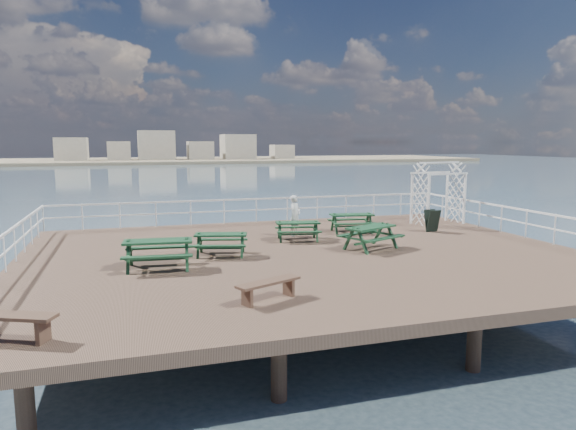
% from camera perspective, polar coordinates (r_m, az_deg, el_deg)
% --- Properties ---
extents(ground, '(18.00, 14.00, 0.30)m').
position_cam_1_polar(ground, '(16.98, 1.94, -4.68)').
color(ground, brown).
rests_on(ground, ground).
extents(sea_backdrop, '(300.00, 300.00, 9.20)m').
position_cam_1_polar(sea_backdrop, '(150.84, -10.35, 6.41)').
color(sea_backdrop, '#3C5565').
rests_on(sea_backdrop, ground).
extents(railing, '(17.77, 13.76, 1.10)m').
position_cam_1_polar(railing, '(19.18, -0.75, -0.09)').
color(railing, white).
rests_on(railing, ground).
extents(picnic_table_a, '(1.94, 1.72, 0.80)m').
position_cam_1_polar(picnic_table_a, '(16.57, -7.47, -2.72)').
color(picnic_table_a, '#163D25').
rests_on(picnic_table_a, ground).
extents(picnic_table_b, '(1.83, 1.59, 0.78)m').
position_cam_1_polar(picnic_table_b, '(18.93, 1.09, -1.34)').
color(picnic_table_b, '#163D25').
rests_on(picnic_table_b, ground).
extents(picnic_table_c, '(1.92, 1.64, 0.84)m').
position_cam_1_polar(picnic_table_c, '(20.81, 7.09, -0.44)').
color(picnic_table_c, '#163D25').
rests_on(picnic_table_c, ground).
extents(picnic_table_d, '(2.07, 1.74, 0.94)m').
position_cam_1_polar(picnic_table_d, '(15.19, -14.24, -3.56)').
color(picnic_table_d, '#163D25').
rests_on(picnic_table_d, ground).
extents(picnic_table_e, '(2.27, 2.08, 0.89)m').
position_cam_1_polar(picnic_table_e, '(17.62, 9.20, -1.92)').
color(picnic_table_e, '#163D25').
rests_on(picnic_table_e, ground).
extents(flat_bench_near, '(1.77, 1.11, 0.51)m').
position_cam_1_polar(flat_bench_near, '(10.81, -28.61, -10.28)').
color(flat_bench_near, brown).
rests_on(flat_bench_near, ground).
extents(flat_bench_far, '(1.65, 1.02, 0.47)m').
position_cam_1_polar(flat_bench_far, '(11.83, -2.17, -7.88)').
color(flat_bench_far, brown).
rests_on(flat_bench_far, ground).
extents(trellis_arbor, '(2.36, 1.49, 2.75)m').
position_cam_1_polar(trellis_arbor, '(23.68, 16.35, 2.00)').
color(trellis_arbor, white).
rests_on(trellis_arbor, ground).
extents(sandwich_board, '(0.60, 0.48, 0.91)m').
position_cam_1_polar(sandwich_board, '(21.58, 15.71, -0.63)').
color(sandwich_board, black).
rests_on(sandwich_board, ground).
extents(person, '(0.69, 0.66, 1.58)m').
position_cam_1_polar(person, '(19.79, 0.79, -0.08)').
color(person, silver).
rests_on(person, ground).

